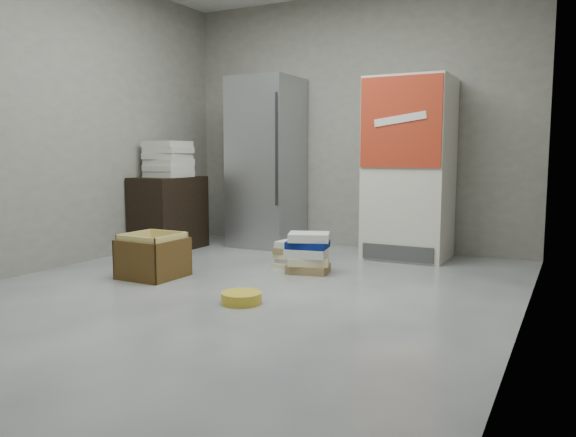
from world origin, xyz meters
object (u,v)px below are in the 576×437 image
Objects in this scene: steel_fridge at (267,163)px; phonebook_stack_main at (308,253)px; cardboard_box at (153,259)px; wood_shelf at (169,213)px; coke_cooler at (409,169)px.

steel_fridge is 1.74m from phonebook_stack_main.
cardboard_box is at bearing -160.09° from phonebook_stack_main.
phonebook_stack_main is (1.90, -0.41, -0.22)m from wood_shelf.
coke_cooler is at bearing 16.28° from wood_shelf.
coke_cooler is 3.76× the size of cardboard_box.
steel_fridge reaches higher than cardboard_box.
wood_shelf is at bearing -163.72° from coke_cooler.
steel_fridge is 1.06× the size of coke_cooler.
phonebook_stack_main is 1.35m from cardboard_box.
wood_shelf is at bearing -138.69° from steel_fridge.
phonebook_stack_main is 0.92× the size of cardboard_box.
steel_fridge reaches higher than coke_cooler.
phonebook_stack_main is at bearing 36.53° from cardboard_box.
steel_fridge reaches higher than phonebook_stack_main.
wood_shelf is 1.67× the size of cardboard_box.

